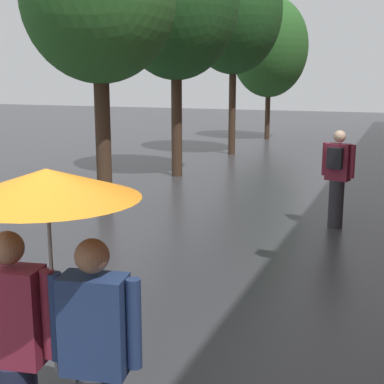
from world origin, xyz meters
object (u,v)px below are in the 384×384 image
object	(u,v)px
street_tree_2	(176,0)
couple_under_umbrella	(51,282)
pedestrian_walking_midground	(337,177)
street_tree_3	(234,11)
street_tree_4	(269,47)

from	to	relation	value
street_tree_2	couple_under_umbrella	distance (m)	11.73
street_tree_2	pedestrian_walking_midground	bearing A→B (deg)	-39.02
pedestrian_walking_midground	street_tree_3	bearing A→B (deg)	118.35
street_tree_2	couple_under_umbrella	xyz separation A→B (m)	(3.65, -10.72, -3.08)
street_tree_4	pedestrian_walking_midground	bearing A→B (deg)	-71.55
street_tree_2	street_tree_4	bearing A→B (deg)	89.00
street_tree_4	pedestrian_walking_midground	world-z (taller)	street_tree_4
street_tree_4	street_tree_3	bearing A→B (deg)	-90.34
street_tree_3	pedestrian_walking_midground	world-z (taller)	street_tree_3
street_tree_3	street_tree_4	world-z (taller)	street_tree_3
street_tree_2	couple_under_umbrella	world-z (taller)	street_tree_2
couple_under_umbrella	pedestrian_walking_midground	distance (m)	7.09
street_tree_3	street_tree_4	size ratio (longest dim) A/B	1.16
street_tree_3	couple_under_umbrella	distance (m)	15.96
couple_under_umbrella	street_tree_2	bearing A→B (deg)	108.83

